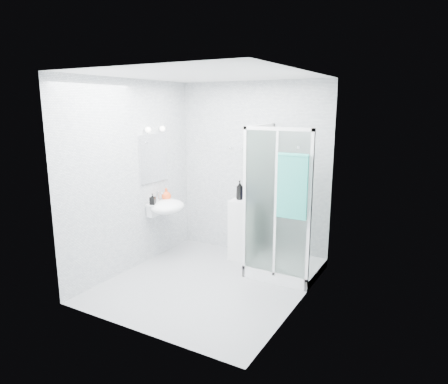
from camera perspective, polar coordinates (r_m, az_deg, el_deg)
The scene contains 12 objects.
room at distance 4.89m, azimuth -2.53°, elevation 1.02°, with size 2.40×2.60×2.60m.
shower_enclosure at distance 5.49m, azimuth 7.85°, elevation -7.06°, with size 0.90×0.95×2.00m.
wall_basin at distance 5.91m, azimuth -8.29°, elevation -2.11°, with size 0.46×0.56×0.35m.
mirror at distance 5.90m, azimuth -10.04°, elevation 4.77°, with size 0.02×0.60×0.70m, color white.
vanity_lights at distance 5.83m, azimuth -9.81°, elevation 8.83°, with size 0.10×0.40×0.08m.
wall_hooks at distance 6.04m, azimuth 1.77°, elevation 6.26°, with size 0.23×0.06×0.03m.
storage_cabinet at distance 5.95m, azimuth 2.89°, elevation -5.36°, with size 0.39×0.41×0.90m.
hand_towel at distance 4.79m, azimuth 9.75°, elevation 1.01°, with size 0.37×0.05×0.79m.
shampoo_bottle_a at distance 5.82m, azimuth 2.26°, elevation 0.28°, with size 0.11×0.11×0.28m, color black.
shampoo_bottle_b at distance 5.77m, azimuth 3.51°, elevation -0.07°, with size 0.11×0.11×0.23m, color navy.
soap_dispenser_orange at distance 6.00m, azimuth -8.24°, elevation -0.33°, with size 0.14×0.14×0.18m, color #F7511D.
soap_dispenser_black at distance 5.79m, azimuth -10.17°, elevation -0.99°, with size 0.07×0.07×0.16m, color black.
Camera 1 is at (2.55, -4.06, 2.26)m, focal length 32.00 mm.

